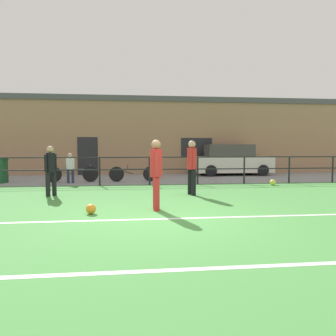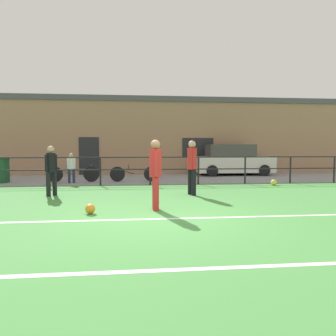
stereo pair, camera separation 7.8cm
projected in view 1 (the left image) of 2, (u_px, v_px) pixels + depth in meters
ground at (164, 218)px, 6.79m from camera, size 60.00×44.00×0.04m
field_line_touchline at (165, 219)px, 6.65m from camera, size 36.00×0.11×0.00m
field_line_hash at (188, 269)px, 3.89m from camera, size 36.00×0.11×0.00m
pavement_strip at (147, 179)px, 15.22m from camera, size 48.00×5.00×0.02m
perimeter_fence at (149, 167)px, 12.69m from camera, size 36.07×0.07×1.15m
clubhouse_facade at (144, 136)px, 18.74m from camera, size 28.00×2.56×4.43m
player_goalkeeper at (51, 168)px, 9.75m from camera, size 0.31×0.35×1.57m
player_striker at (192, 164)px, 9.97m from camera, size 0.31×0.47×1.75m
player_winger at (156, 170)px, 7.56m from camera, size 0.30×0.47×1.71m
soccer_ball_match at (273, 182)px, 12.59m from camera, size 0.24×0.24×0.24m
soccer_ball_spare at (91, 209)px, 7.14m from camera, size 0.23×0.23×0.23m
spectator_child at (70, 166)px, 13.18m from camera, size 0.34×0.22×1.26m
parked_car_red at (231, 161)px, 17.15m from camera, size 4.15×1.84×1.67m
bicycle_parked_0 at (72, 174)px, 13.54m from camera, size 2.23×0.04×0.77m
bicycle_parked_1 at (133, 174)px, 13.84m from camera, size 2.17×0.04×0.76m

